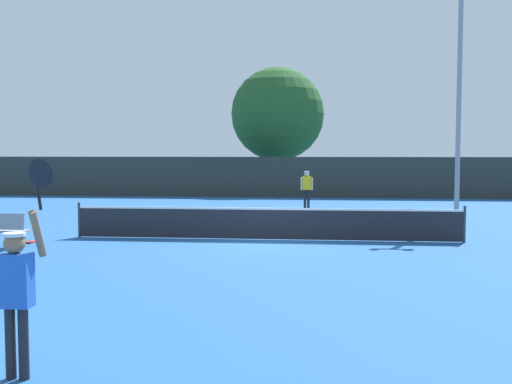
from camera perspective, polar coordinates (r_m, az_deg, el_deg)
name	(u,v)px	position (r m, az deg, el deg)	size (l,w,h in m)	color
ground_plane	(266,240)	(18.26, 0.92, -4.49)	(120.00, 120.00, 0.00)	#235693
tennis_net	(266,223)	(18.19, 0.92, -2.89)	(11.62, 0.08, 1.07)	#232328
perimeter_fence	(290,177)	(34.76, 3.22, 1.40)	(39.81, 0.12, 2.31)	#2D332D
player_serving	(17,282)	(7.63, -21.49, -7.86)	(0.68, 0.40, 2.57)	blue
player_receiving	(307,185)	(28.35, 4.77, 0.63)	(0.57, 0.25, 1.71)	yellow
tennis_ball	(216,235)	(19.15, -3.76, -4.00)	(0.07, 0.07, 0.07)	#CCE033
spare_racket	(31,242)	(18.92, -20.34, -4.38)	(0.28, 0.52, 0.04)	black
light_pole	(459,85)	(24.16, 18.50, 9.47)	(1.18, 0.28, 9.04)	gray
large_tree	(277,114)	(40.32, 2.03, 7.29)	(6.12, 6.12, 8.13)	brown
parked_car_near	(393,180)	(40.85, 12.73, 1.15)	(2.50, 4.44, 1.69)	#B7B7BC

